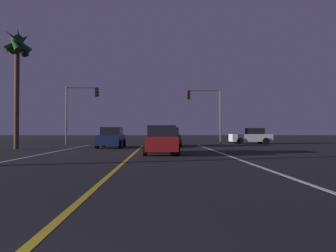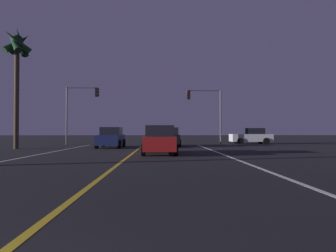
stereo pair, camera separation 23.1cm
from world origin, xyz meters
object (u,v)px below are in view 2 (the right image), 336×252
car_crossing_side (251,136)px  car_oncoming (111,138)px  traffic_light_near_right (204,104)px  car_ahead_far (169,137)px  palm_tree_left_mid (17,53)px  traffic_light_near_left (82,102)px  car_lead_same_lane (160,140)px

car_crossing_side → car_oncoming: 15.35m
car_oncoming → traffic_light_near_right: traffic_light_near_right is taller
car_oncoming → car_crossing_side: bearing=115.6°
car_crossing_side → car_ahead_far: bearing=27.3°
car_ahead_far → palm_tree_left_mid: (-11.89, -3.67, 6.62)m
car_crossing_side → traffic_light_near_left: 18.10m
car_lead_same_lane → car_ahead_far: size_ratio=1.00×
car_lead_same_lane → car_crossing_side: bearing=-35.5°
car_lead_same_lane → traffic_light_near_left: size_ratio=0.74×
car_lead_same_lane → car_oncoming: (-4.10, 7.01, 0.00)m
traffic_light_near_left → car_crossing_side: bearing=4.5°
car_oncoming → car_lead_same_lane: bearing=30.3°
car_ahead_far → car_lead_same_lane: bearing=175.1°
car_oncoming → traffic_light_near_left: size_ratio=0.74×
car_lead_same_lane → traffic_light_near_right: (4.47, 12.24, 3.34)m
palm_tree_left_mid → car_ahead_far: bearing=17.1°
traffic_light_near_left → palm_tree_left_mid: palm_tree_left_mid is taller
traffic_light_near_left → car_oncoming: bearing=-53.6°
car_ahead_far → traffic_light_near_left: size_ratio=0.74×
palm_tree_left_mid → car_lead_same_lane: bearing=-25.7°
car_crossing_side → car_oncoming: (-13.85, -6.64, 0.00)m
car_ahead_far → traffic_light_near_left: 9.95m
car_lead_same_lane → traffic_light_near_right: traffic_light_near_right is taller
car_lead_same_lane → palm_tree_left_mid: bearing=64.3°
car_lead_same_lane → car_oncoming: same height
car_crossing_side → car_lead_same_lane: bearing=54.5°
car_lead_same_lane → car_ahead_far: 9.05m
traffic_light_near_left → car_lead_same_lane: bearing=-57.0°
car_lead_same_lane → car_ahead_far: bearing=-4.9°
car_lead_same_lane → traffic_light_near_left: 15.02m
car_crossing_side → car_lead_same_lane: size_ratio=1.00×
car_lead_same_lane → traffic_light_near_left: bearing=33.0°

